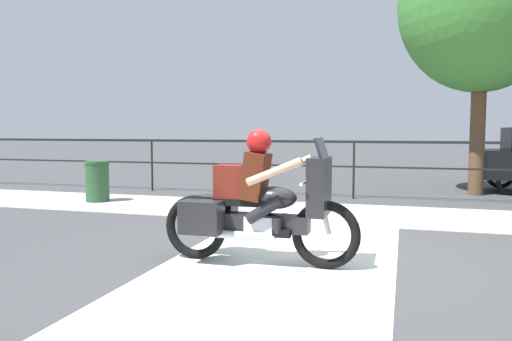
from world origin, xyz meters
TOP-DOWN VIEW (x-y plane):
  - ground_plane at (0.00, 0.00)m, footprint 120.00×120.00m
  - sidewalk_band at (0.00, 3.40)m, footprint 44.00×2.40m
  - crosswalk_band at (-0.27, -0.20)m, footprint 2.63×6.00m
  - fence_railing at (0.00, 5.53)m, footprint 36.00×0.05m
  - motorcycle at (-0.53, -0.41)m, footprint 2.36×0.76m
  - trash_bin at (-5.29, 3.43)m, footprint 0.52×0.52m
  - tree_behind_sign at (2.76, 7.05)m, footprint 3.85×3.85m

SIDE VIEW (x-z plane):
  - ground_plane at x=0.00m, z-range 0.00..0.00m
  - crosswalk_band at x=-0.27m, z-range 0.00..0.01m
  - sidewalk_band at x=0.00m, z-range 0.00..0.01m
  - trash_bin at x=-5.29m, z-range 0.00..0.89m
  - motorcycle at x=-0.53m, z-range -0.08..1.49m
  - fence_railing at x=0.00m, z-range 0.38..1.70m
  - tree_behind_sign at x=2.76m, z-range 1.21..7.89m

